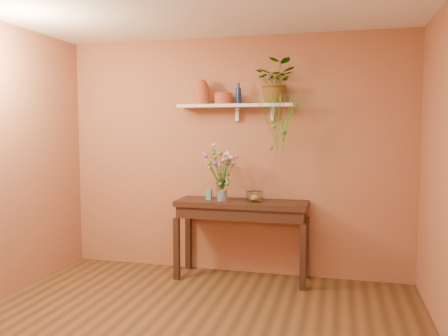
{
  "coord_description": "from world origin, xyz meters",
  "views": [
    {
      "loc": [
        1.19,
        -3.09,
        1.66
      ],
      "look_at": [
        0.0,
        1.55,
        1.25
      ],
      "focal_mm": 36.48,
      "sensor_mm": 36.0,
      "label": 1
    }
  ],
  "objects_px": {
    "blue_bottle": "(239,95)",
    "bouquet": "(221,164)",
    "sideboard": "(242,212)",
    "glass_vase": "(222,191)",
    "terracotta_jug": "(202,93)",
    "spider_plant": "(276,82)",
    "glass_bowl": "(255,197)"
  },
  "relations": [
    {
      "from": "blue_bottle",
      "to": "glass_bowl",
      "type": "distance_m",
      "value": 1.13
    },
    {
      "from": "sideboard",
      "to": "blue_bottle",
      "type": "distance_m",
      "value": 1.29
    },
    {
      "from": "terracotta_jug",
      "to": "blue_bottle",
      "type": "bearing_deg",
      "value": 3.01
    },
    {
      "from": "bouquet",
      "to": "glass_bowl",
      "type": "bearing_deg",
      "value": 10.03
    },
    {
      "from": "blue_bottle",
      "to": "glass_vase",
      "type": "bearing_deg",
      "value": -132.56
    },
    {
      "from": "sideboard",
      "to": "terracotta_jug",
      "type": "relative_size",
      "value": 5.18
    },
    {
      "from": "sideboard",
      "to": "spider_plant",
      "type": "relative_size",
      "value": 3.05
    },
    {
      "from": "terracotta_jug",
      "to": "blue_bottle",
      "type": "xyz_separation_m",
      "value": [
        0.42,
        0.02,
        -0.04
      ]
    },
    {
      "from": "glass_vase",
      "to": "glass_bowl",
      "type": "relative_size",
      "value": 1.34
    },
    {
      "from": "blue_bottle",
      "to": "glass_vase",
      "type": "relative_size",
      "value": 0.96
    },
    {
      "from": "terracotta_jug",
      "to": "bouquet",
      "type": "relative_size",
      "value": 0.54
    },
    {
      "from": "glass_vase",
      "to": "terracotta_jug",
      "type": "bearing_deg",
      "value": 152.3
    },
    {
      "from": "sideboard",
      "to": "glass_vase",
      "type": "xyz_separation_m",
      "value": [
        -0.21,
        -0.04,
        0.23
      ]
    },
    {
      "from": "glass_bowl",
      "to": "glass_vase",
      "type": "bearing_deg",
      "value": -171.98
    },
    {
      "from": "terracotta_jug",
      "to": "glass_vase",
      "type": "relative_size",
      "value": 1.15
    },
    {
      "from": "blue_bottle",
      "to": "spider_plant",
      "type": "relative_size",
      "value": 0.49
    },
    {
      "from": "sideboard",
      "to": "glass_bowl",
      "type": "height_order",
      "value": "glass_bowl"
    },
    {
      "from": "sideboard",
      "to": "glass_bowl",
      "type": "xyz_separation_m",
      "value": [
        0.14,
        0.01,
        0.18
      ]
    },
    {
      "from": "glass_vase",
      "to": "glass_bowl",
      "type": "bearing_deg",
      "value": 8.02
    },
    {
      "from": "bouquet",
      "to": "sideboard",
      "type": "bearing_deg",
      "value": 14.71
    },
    {
      "from": "blue_bottle",
      "to": "bouquet",
      "type": "xyz_separation_m",
      "value": [
        -0.15,
        -0.18,
        -0.75
      ]
    },
    {
      "from": "spider_plant",
      "to": "glass_vase",
      "type": "distance_m",
      "value": 1.33
    },
    {
      "from": "blue_bottle",
      "to": "sideboard",
      "type": "bearing_deg",
      "value": -61.01
    },
    {
      "from": "blue_bottle",
      "to": "bouquet",
      "type": "bearing_deg",
      "value": -131.09
    },
    {
      "from": "glass_vase",
      "to": "bouquet",
      "type": "bearing_deg",
      "value": -108.03
    },
    {
      "from": "terracotta_jug",
      "to": "glass_bowl",
      "type": "xyz_separation_m",
      "value": [
        0.62,
        -0.09,
        -1.15
      ]
    },
    {
      "from": "glass_vase",
      "to": "glass_bowl",
      "type": "xyz_separation_m",
      "value": [
        0.36,
        0.05,
        -0.05
      ]
    },
    {
      "from": "sideboard",
      "to": "blue_bottle",
      "type": "xyz_separation_m",
      "value": [
        -0.07,
        0.12,
        1.28
      ]
    },
    {
      "from": "sideboard",
      "to": "bouquet",
      "type": "bearing_deg",
      "value": -165.29
    },
    {
      "from": "blue_bottle",
      "to": "spider_plant",
      "type": "height_order",
      "value": "spider_plant"
    },
    {
      "from": "blue_bottle",
      "to": "glass_bowl",
      "type": "bearing_deg",
      "value": -28.31
    },
    {
      "from": "sideboard",
      "to": "glass_vase",
      "type": "distance_m",
      "value": 0.32
    }
  ]
}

